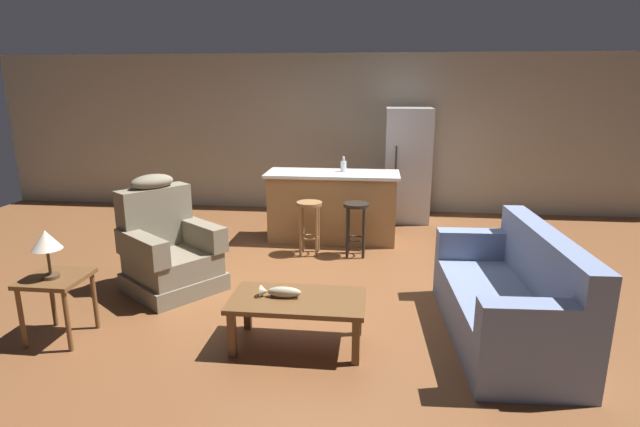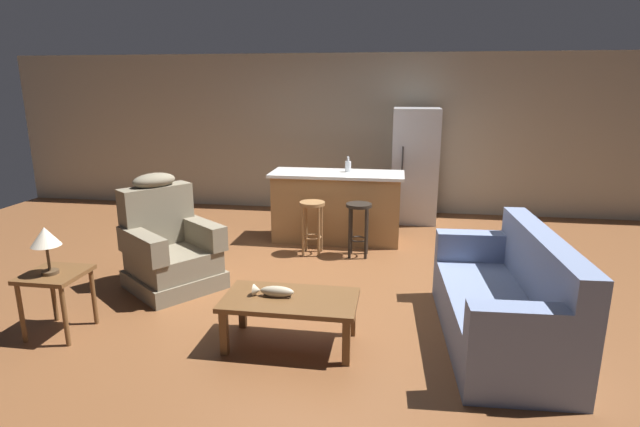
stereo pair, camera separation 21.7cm
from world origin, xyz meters
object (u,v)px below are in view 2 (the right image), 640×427
fish_figurine (273,291)px  bar_stool_right (359,220)px  end_table (56,283)px  coffee_table (290,304)px  recliner_near_lamp (169,248)px  couch (506,303)px  kitchen_island (337,206)px  bottle_tall_green (348,166)px  table_lamp (45,239)px  bar_stool_left (312,218)px  refrigerator (415,166)px

fish_figurine → bar_stool_right: bearing=77.4°
end_table → bar_stool_right: bar_stool_right is taller
coffee_table → recliner_near_lamp: bearing=146.0°
couch → kitchen_island: bearing=-58.8°
kitchen_island → bottle_tall_green: size_ratio=8.58×
couch → table_lamp: size_ratio=4.73×
recliner_near_lamp → fish_figurine: bearing=1.2°
table_lamp → bar_stool_left: (1.82, 2.45, -0.40)m
coffee_table → fish_figurine: fish_figurine is taller
table_lamp → bottle_tall_green: bearing=55.2°
recliner_near_lamp → bottle_tall_green: (1.70, 1.97, 0.61)m
coffee_table → refrigerator: (1.09, 4.13, 0.52)m
bottle_tall_green → kitchen_island: bearing=-150.4°
bar_stool_left → end_table: bearing=-126.8°
fish_figurine → end_table: 1.88m
refrigerator → end_table: bearing=-126.2°
kitchen_island → end_table: bearing=-123.8°
bar_stool_left → bar_stool_right: same height
bottle_tall_green → refrigerator: bearing=50.4°
kitchen_island → refrigerator: refrigerator is taller
fish_figurine → end_table: (-1.88, -0.12, -0.00)m
fish_figurine → couch: 1.94m
coffee_table → refrigerator: 4.31m
fish_figurine → bottle_tall_green: bearing=84.3°
coffee_table → bar_stool_right: (0.37, 2.30, 0.11)m
bar_stool_left → fish_figurine: bearing=-88.2°
recliner_near_lamp → end_table: size_ratio=2.14×
bar_stool_right → kitchen_island: bearing=119.2°
couch → end_table: size_ratio=3.46×
bar_stool_left → refrigerator: size_ratio=0.39×
coffee_table → end_table: 2.03m
recliner_near_lamp → bar_stool_left: (1.33, 1.26, 0.05)m
bottle_tall_green → coffee_table: bearing=-93.0°
table_lamp → kitchen_island: size_ratio=0.23×
recliner_near_lamp → bar_stool_right: size_ratio=1.76×
table_lamp → bar_stool_left: size_ratio=0.60×
kitchen_island → refrigerator: (1.07, 1.20, 0.40)m
couch → table_lamp: table_lamp is taller
coffee_table → recliner_near_lamp: recliner_near_lamp is taller
coffee_table → bottle_tall_green: bottle_tall_green is taller
fish_figurine → kitchen_island: bearing=86.8°
kitchen_island → bar_stool_right: 0.72m
fish_figurine → end_table: bearing=-176.4°
end_table → bottle_tall_green: 3.85m
table_lamp → bottle_tall_green: 3.85m
bar_stool_left → bar_stool_right: size_ratio=1.00×
end_table → table_lamp: (-0.01, -0.03, 0.41)m
coffee_table → kitchen_island: bearing=89.6°
couch → table_lamp: bearing=4.5°
bottle_tall_green → bar_stool_left: bearing=-117.8°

